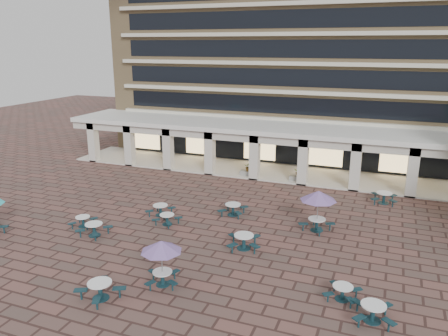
{
  "coord_description": "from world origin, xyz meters",
  "views": [
    {
      "loc": [
        8.62,
        -22.73,
        11.43
      ],
      "look_at": [
        -1.33,
        3.0,
        3.57
      ],
      "focal_mm": 35.0,
      "sensor_mm": 36.0,
      "label": 1
    }
  ],
  "objects_px": {
    "picnic_table_0": "(94,228)",
    "picnic_table_2": "(373,311)",
    "planter_right": "(299,176)",
    "picnic_table_1": "(100,289)",
    "planter_left": "(249,171)"
  },
  "relations": [
    {
      "from": "picnic_table_0",
      "to": "planter_right",
      "type": "bearing_deg",
      "value": 62.24
    },
    {
      "from": "planter_left",
      "to": "planter_right",
      "type": "xyz_separation_m",
      "value": [
        4.5,
        0.0,
        0.01
      ]
    },
    {
      "from": "picnic_table_1",
      "to": "planter_right",
      "type": "relative_size",
      "value": 1.51
    },
    {
      "from": "picnic_table_0",
      "to": "planter_right",
      "type": "xyz_separation_m",
      "value": [
        9.5,
        15.37,
        0.06
      ]
    },
    {
      "from": "planter_left",
      "to": "picnic_table_2",
      "type": "bearing_deg",
      "value": -57.76
    },
    {
      "from": "picnic_table_0",
      "to": "picnic_table_1",
      "type": "distance_m",
      "value": 7.31
    },
    {
      "from": "planter_right",
      "to": "picnic_table_1",
      "type": "bearing_deg",
      "value": -103.06
    },
    {
      "from": "picnic_table_0",
      "to": "picnic_table_2",
      "type": "bearing_deg",
      "value": -5.96
    },
    {
      "from": "picnic_table_1",
      "to": "planter_left",
      "type": "xyz_separation_m",
      "value": [
        0.38,
        21.02,
        0.03
      ]
    },
    {
      "from": "picnic_table_2",
      "to": "planter_left",
      "type": "xyz_separation_m",
      "value": [
        -11.52,
        18.26,
        0.05
      ]
    },
    {
      "from": "picnic_table_1",
      "to": "planter_left",
      "type": "distance_m",
      "value": 21.03
    },
    {
      "from": "picnic_table_1",
      "to": "planter_left",
      "type": "bearing_deg",
      "value": 107.6
    },
    {
      "from": "picnic_table_0",
      "to": "picnic_table_2",
      "type": "relative_size",
      "value": 0.95
    },
    {
      "from": "picnic_table_0",
      "to": "planter_right",
      "type": "height_order",
      "value": "planter_right"
    },
    {
      "from": "picnic_table_0",
      "to": "planter_left",
      "type": "xyz_separation_m",
      "value": [
        5.0,
        15.37,
        0.05
      ]
    }
  ]
}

